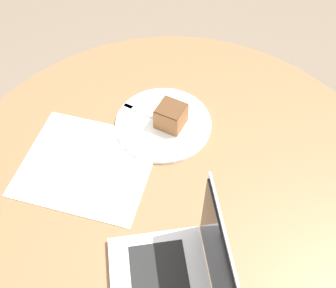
{
  "coord_description": "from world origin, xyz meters",
  "views": [
    {
      "loc": [
        0.17,
        -0.48,
        1.62
      ],
      "look_at": [
        -0.05,
        0.08,
        0.81
      ],
      "focal_mm": 42.0,
      "sensor_mm": 36.0,
      "label": 1
    }
  ],
  "objects": [
    {
      "name": "plate",
      "position": [
        -0.09,
        0.17,
        0.78
      ],
      "size": [
        0.27,
        0.27,
        0.01
      ],
      "color": "white",
      "rests_on": "dining_table"
    },
    {
      "name": "cake_slice",
      "position": [
        -0.07,
        0.17,
        0.82
      ],
      "size": [
        0.08,
        0.08,
        0.07
      ],
      "rotation": [
        0.0,
        0.0,
        6.18
      ],
      "color": "brown",
      "rests_on": "plate"
    },
    {
      "name": "fork",
      "position": [
        -0.16,
        0.18,
        0.78
      ],
      "size": [
        0.17,
        0.04,
        0.0
      ],
      "rotation": [
        0.0,
        0.0,
        3.02
      ],
      "color": "silver",
      "rests_on": "plate"
    },
    {
      "name": "dining_table",
      "position": [
        0.0,
        0.0,
        0.63
      ],
      "size": [
        1.17,
        1.17,
        0.77
      ],
      "color": "brown",
      "rests_on": "ground_plane"
    },
    {
      "name": "ground_plane",
      "position": [
        0.0,
        0.0,
        0.0
      ],
      "size": [
        12.0,
        12.0,
        0.0
      ],
      "primitive_type": "plane",
      "color": "#6B5B4C"
    },
    {
      "name": "paper_document",
      "position": [
        -0.23,
        -0.03,
        0.77
      ],
      "size": [
        0.36,
        0.32,
        0.0
      ],
      "rotation": [
        0.0,
        0.0,
        0.1
      ],
      "color": "white",
      "rests_on": "dining_table"
    }
  ]
}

